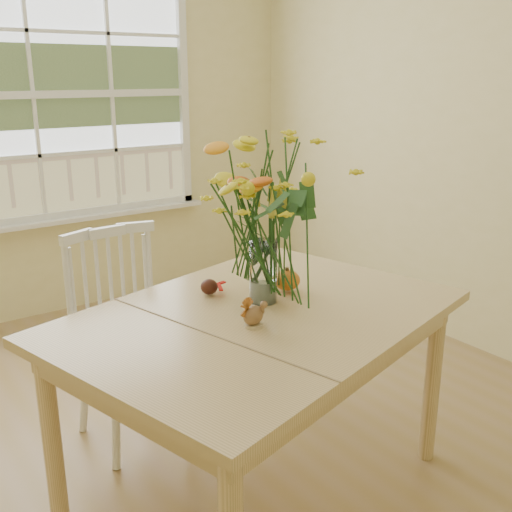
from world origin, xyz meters
TOP-DOWN VIEW (x-y plane):
  - floor at (0.00, 0.00)m, footprint 4.00×4.50m
  - wall_back at (0.00, 2.25)m, footprint 4.00×0.02m
  - wall_right at (2.00, 0.00)m, footprint 0.02×4.50m
  - window at (0.00, 2.21)m, footprint 2.42×0.12m
  - dining_table at (0.06, -0.24)m, footprint 1.72×1.41m
  - windsor_chair at (-0.18, 0.51)m, footprint 0.47×0.45m
  - flower_vase at (0.15, -0.16)m, footprint 0.52×0.52m
  - pumpkin at (0.30, -0.12)m, footprint 0.11×0.11m
  - turkey_figurine at (-0.03, -0.34)m, footprint 0.10×0.08m
  - dark_gourd at (0.01, 0.03)m, footprint 0.13×0.11m

SIDE VIEW (x-z plane):
  - floor at x=0.00m, z-range -0.01..0.00m
  - windsor_chair at x=-0.18m, z-range 0.06..1.04m
  - dining_table at x=0.06m, z-range 0.31..1.12m
  - dark_gourd at x=0.01m, z-range 0.80..0.87m
  - pumpkin at x=0.30m, z-range 0.81..0.89m
  - turkey_figurine at x=-0.03m, z-range 0.79..0.90m
  - flower_vase at x=0.15m, z-range 0.87..1.49m
  - wall_back at x=0.00m, z-range 0.00..2.70m
  - wall_right at x=2.00m, z-range 0.00..2.70m
  - window at x=0.00m, z-range 0.66..2.40m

